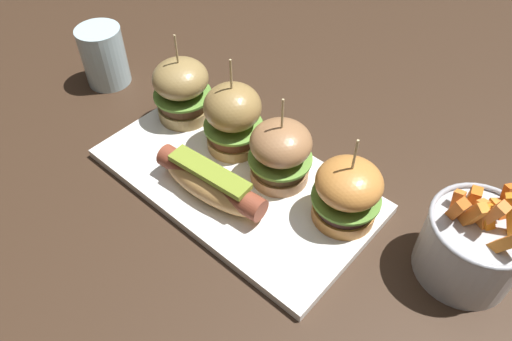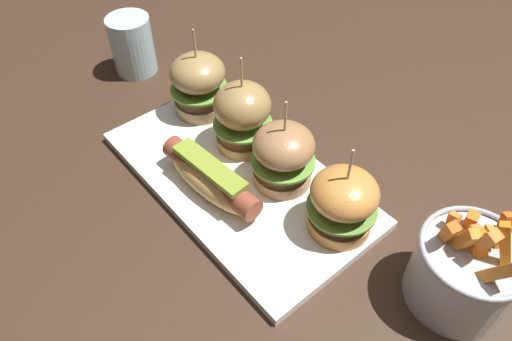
# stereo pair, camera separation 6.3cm
# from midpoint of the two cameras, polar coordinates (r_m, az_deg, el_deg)

# --- Properties ---
(ground_plane) EXTENTS (3.00, 3.00, 0.00)m
(ground_plane) POSITION_cam_midpoint_polar(r_m,az_deg,el_deg) (0.69, 0.47, -1.39)
(ground_plane) COLOR #382619
(platter_main) EXTENTS (0.40, 0.21, 0.01)m
(platter_main) POSITION_cam_midpoint_polar(r_m,az_deg,el_deg) (0.68, 0.47, -1.00)
(platter_main) COLOR white
(platter_main) RESTS_ON ground
(hot_dog) EXTENTS (0.17, 0.06, 0.05)m
(hot_dog) POSITION_cam_midpoint_polar(r_m,az_deg,el_deg) (0.64, -2.81, -0.89)
(hot_dog) COLOR tan
(hot_dog) RESTS_ON platter_main
(slider_far_left) EXTENTS (0.09, 0.09, 0.14)m
(slider_far_left) POSITION_cam_midpoint_polar(r_m,az_deg,el_deg) (0.75, -4.42, 10.12)
(slider_far_left) COLOR #987C49
(slider_far_left) RESTS_ON platter_main
(slider_center_left) EXTENTS (0.09, 0.09, 0.15)m
(slider_center_left) POSITION_cam_midpoint_polar(r_m,az_deg,el_deg) (0.69, 1.02, 6.39)
(slider_center_left) COLOR #9B7B45
(slider_center_left) RESTS_ON platter_main
(slider_center_right) EXTENTS (0.09, 0.09, 0.14)m
(slider_center_right) POSITION_cam_midpoint_polar(r_m,az_deg,el_deg) (0.64, 6.05, 1.66)
(slider_center_right) COLOR #A07048
(slider_center_right) RESTS_ON platter_main
(slider_far_right) EXTENTS (0.09, 0.09, 0.13)m
(slider_far_right) POSITION_cam_midpoint_polar(r_m,az_deg,el_deg) (0.60, 13.22, -3.89)
(slider_far_right) COLOR #CC833C
(slider_far_right) RESTS_ON platter_main
(fries_bucket) EXTENTS (0.12, 0.12, 0.14)m
(fries_bucket) POSITION_cam_midpoint_polar(r_m,az_deg,el_deg) (0.60, 26.37, -10.79)
(fries_bucket) COLOR #B7BABF
(fries_bucket) RESTS_ON ground
(water_glass) EXTENTS (0.07, 0.07, 0.10)m
(water_glass) POSITION_cam_midpoint_polar(r_m,az_deg,el_deg) (0.89, -12.47, 14.24)
(water_glass) COLOR silver
(water_glass) RESTS_ON ground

